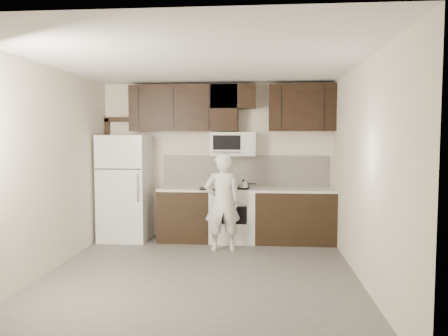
# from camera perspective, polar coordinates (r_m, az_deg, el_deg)

# --- Properties ---
(floor) EXTENTS (4.50, 4.50, 0.00)m
(floor) POSITION_cam_1_polar(r_m,az_deg,el_deg) (5.72, -3.22, -14.02)
(floor) COLOR #575552
(floor) RESTS_ON ground
(back_wall) EXTENTS (4.00, 0.00, 4.00)m
(back_wall) POSITION_cam_1_polar(r_m,az_deg,el_deg) (7.68, -0.92, 0.93)
(back_wall) COLOR beige
(back_wall) RESTS_ON ground
(ceiling) EXTENTS (4.50, 4.50, 0.00)m
(ceiling) POSITION_cam_1_polar(r_m,az_deg,el_deg) (5.51, -3.34, 13.73)
(ceiling) COLOR white
(ceiling) RESTS_ON back_wall
(counter_run) EXTENTS (2.95, 0.64, 0.91)m
(counter_run) POSITION_cam_1_polar(r_m,az_deg,el_deg) (7.44, 3.50, -6.12)
(counter_run) COLOR black
(counter_run) RESTS_ON floor
(stove) EXTENTS (0.76, 0.66, 0.94)m
(stove) POSITION_cam_1_polar(r_m,az_deg,el_deg) (7.45, 1.16, -6.06)
(stove) COLOR silver
(stove) RESTS_ON floor
(backsplash) EXTENTS (2.90, 0.02, 0.54)m
(backsplash) POSITION_cam_1_polar(r_m,az_deg,el_deg) (7.65, 2.81, -0.36)
(backsplash) COLOR white
(backsplash) RESTS_ON counter_run
(upper_cabinets) EXTENTS (3.48, 0.35, 0.78)m
(upper_cabinets) POSITION_cam_1_polar(r_m,az_deg,el_deg) (7.49, 0.54, 7.99)
(upper_cabinets) COLOR black
(upper_cabinets) RESTS_ON back_wall
(microwave) EXTENTS (0.76, 0.42, 0.40)m
(microwave) POSITION_cam_1_polar(r_m,az_deg,el_deg) (7.45, 1.23, 3.14)
(microwave) COLOR silver
(microwave) RESTS_ON upper_cabinets
(refrigerator) EXTENTS (0.80, 0.76, 1.80)m
(refrigerator) POSITION_cam_1_polar(r_m,az_deg,el_deg) (7.68, -12.78, -2.54)
(refrigerator) COLOR silver
(refrigerator) RESTS_ON floor
(door_trim) EXTENTS (0.50, 0.08, 2.12)m
(door_trim) POSITION_cam_1_polar(r_m,az_deg,el_deg) (8.07, -14.64, 0.23)
(door_trim) COLOR black
(door_trim) RESTS_ON floor
(saucepan) EXTENTS (0.30, 0.17, 0.17)m
(saucepan) POSITION_cam_1_polar(r_m,az_deg,el_deg) (7.22, 2.53, -2.25)
(saucepan) COLOR silver
(saucepan) RESTS_ON stove
(baking_tray) EXTENTS (0.44, 0.35, 0.02)m
(baking_tray) POSITION_cam_1_polar(r_m,az_deg,el_deg) (7.23, -1.49, -2.68)
(baking_tray) COLOR black
(baking_tray) RESTS_ON counter_run
(pizza) EXTENTS (0.30, 0.30, 0.02)m
(pizza) POSITION_cam_1_polar(r_m,az_deg,el_deg) (7.22, -1.49, -2.52)
(pizza) COLOR beige
(pizza) RESTS_ON baking_tray
(person) EXTENTS (0.62, 0.47, 1.52)m
(person) POSITION_cam_1_polar(r_m,az_deg,el_deg) (6.80, -0.22, -4.48)
(person) COLOR white
(person) RESTS_ON floor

